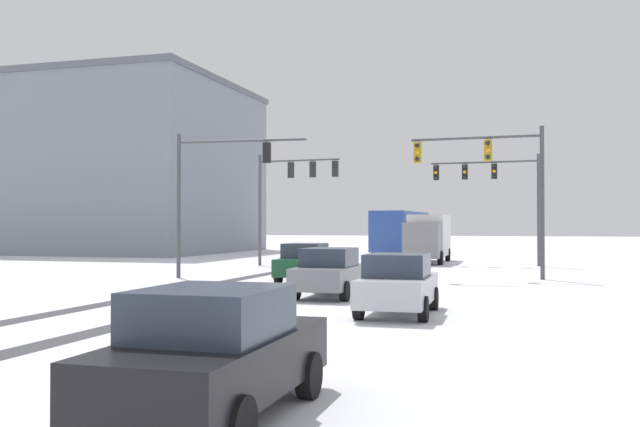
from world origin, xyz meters
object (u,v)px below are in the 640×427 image
(box_truck_delivery, at_px, (428,237))
(office_building_far_left_block, at_px, (107,169))
(car_silver_third, at_px, (398,284))
(car_black_fourth, at_px, (215,353))
(car_dark_green_lead, at_px, (306,263))
(traffic_signal_far_right, at_px, (494,184))
(traffic_signal_near_left, at_px, (213,179))
(car_grey_second, at_px, (330,272))
(traffic_signal_far_left, at_px, (291,184))
(bus_oncoming, at_px, (401,230))
(traffic_signal_near_right, at_px, (495,172))

(box_truck_delivery, distance_m, office_building_far_left_block, 32.34)
(car_silver_third, height_order, car_black_fourth, same)
(car_dark_green_lead, distance_m, car_silver_third, 11.01)
(traffic_signal_far_right, relative_size, car_silver_third, 1.57)
(traffic_signal_near_left, distance_m, car_black_fourth, 23.32)
(car_grey_second, xyz_separation_m, car_silver_third, (2.99, -4.00, 0.00))
(traffic_signal_far_left, distance_m, traffic_signal_near_left, 9.78)
(car_grey_second, height_order, bus_oncoming, bus_oncoming)
(traffic_signal_far_left, distance_m, car_silver_third, 22.66)
(car_dark_green_lead, bearing_deg, traffic_signal_near_left, 170.45)
(traffic_signal_far_right, height_order, traffic_signal_near_left, same)
(car_grey_second, height_order, office_building_far_left_block, office_building_far_left_block)
(car_black_fourth, distance_m, bus_oncoming, 45.76)
(bus_oncoming, bearing_deg, car_silver_third, -80.17)
(traffic_signal_far_left, distance_m, car_grey_second, 17.87)
(car_black_fourth, xyz_separation_m, box_truck_delivery, (-2.45, 36.79, 0.82))
(traffic_signal_far_left, xyz_separation_m, car_black_fourth, (9.50, -30.61, -3.94))
(car_dark_green_lead, relative_size, box_truck_delivery, 0.56)
(traffic_signal_far_right, xyz_separation_m, car_black_fourth, (-1.71, -34.81, -3.98))
(car_silver_third, bearing_deg, traffic_signal_far_left, 116.20)
(traffic_signal_far_right, bearing_deg, bus_oncoming, 124.91)
(traffic_signal_far_left, relative_size, traffic_signal_near_right, 1.00)
(traffic_signal_near_right, distance_m, bus_oncoming, 24.16)
(traffic_signal_far_right, relative_size, car_dark_green_lead, 1.56)
(traffic_signal_far_right, bearing_deg, car_dark_green_lead, -115.23)
(car_dark_green_lead, bearing_deg, traffic_signal_far_left, 112.00)
(traffic_signal_far_left, relative_size, car_silver_third, 1.57)
(traffic_signal_near_right, relative_size, traffic_signal_far_right, 1.00)
(traffic_signal_near_left, bearing_deg, traffic_signal_near_right, 8.92)
(traffic_signal_far_right, xyz_separation_m, car_grey_second, (-4.35, -20.23, -3.98))
(traffic_signal_far_right, height_order, box_truck_delivery, traffic_signal_far_right)
(car_black_fourth, bearing_deg, office_building_far_left_block, 124.66)
(traffic_signal_far_left, xyz_separation_m, traffic_signal_near_left, (-0.33, -9.77, -0.33))
(traffic_signal_far_left, distance_m, car_black_fourth, 32.29)
(car_dark_green_lead, bearing_deg, car_silver_third, -59.46)
(car_dark_green_lead, relative_size, car_grey_second, 1.01)
(traffic_signal_near_right, xyz_separation_m, traffic_signal_far_right, (-0.61, 12.07, 0.18))
(traffic_signal_near_left, xyz_separation_m, car_black_fourth, (9.82, -20.84, -3.61))
(car_grey_second, bearing_deg, car_dark_green_lead, 115.36)
(traffic_signal_far_left, height_order, car_grey_second, traffic_signal_far_left)
(traffic_signal_far_right, relative_size, office_building_far_left_block, 0.28)
(car_black_fourth, height_order, box_truck_delivery, box_truck_delivery)
(office_building_far_left_block, bearing_deg, car_black_fourth, -55.34)
(traffic_signal_near_right, bearing_deg, traffic_signal_near_left, -171.08)
(car_dark_green_lead, xyz_separation_m, car_black_fourth, (5.24, -20.07, 0.00))
(traffic_signal_far_left, height_order, traffic_signal_far_right, same)
(traffic_signal_far_right, xyz_separation_m, car_dark_green_lead, (-6.95, -14.74, -3.98))
(traffic_signal_far_right, xyz_separation_m, car_silver_third, (-1.35, -24.22, -3.98))
(car_dark_green_lead, distance_m, office_building_far_left_block, 38.99)
(car_dark_green_lead, xyz_separation_m, bus_oncoming, (-0.44, 25.32, 1.18))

